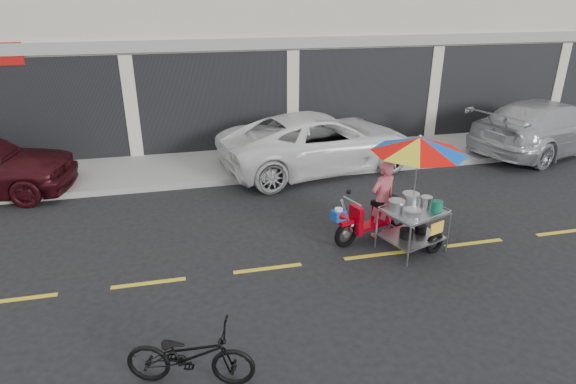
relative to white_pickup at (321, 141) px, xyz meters
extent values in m
plane|color=black|center=(-0.34, -4.70, -0.74)|extent=(90.00, 90.00, 0.00)
cube|color=gray|center=(-0.34, 0.80, -0.67)|extent=(45.00, 3.00, 0.15)
cube|color=beige|center=(-0.34, 5.80, 3.26)|extent=(36.00, 8.00, 8.00)
cube|color=black|center=(-0.34, 1.77, 0.71)|extent=(35.28, 0.06, 2.90)
cube|color=gray|center=(-0.34, 1.75, 2.36)|extent=(36.00, 0.12, 0.30)
cube|color=gold|center=(-0.34, -4.70, -0.74)|extent=(42.00, 0.10, 0.01)
imported|color=white|center=(0.00, 0.00, 0.00)|extent=(5.72, 3.42, 1.49)
imported|color=#BBBDC3|center=(6.88, -0.13, 0.02)|extent=(5.66, 3.69, 1.53)
imported|color=black|center=(-3.74, -7.05, -0.33)|extent=(1.67, 0.97, 0.83)
torus|color=black|center=(-0.77, -4.27, -0.49)|extent=(0.52, 0.27, 0.52)
torus|color=black|center=(0.52, -3.81, -0.49)|extent=(0.52, 0.27, 0.52)
cylinder|color=#9EA0A5|center=(-0.77, -4.27, -0.49)|extent=(0.14, 0.09, 0.13)
cylinder|color=#9EA0A5|center=(0.52, -3.81, -0.49)|extent=(0.14, 0.09, 0.13)
cube|color=#A5010F|center=(-0.77, -4.27, -0.25)|extent=(0.31, 0.20, 0.07)
cylinder|color=#9EA0A5|center=(-0.77, -4.27, -0.11)|extent=(0.33, 0.15, 0.73)
cube|color=#A5010F|center=(-0.55, -4.19, -0.25)|extent=(0.21, 0.33, 0.54)
cube|color=#A5010F|center=(-0.17, -4.06, -0.45)|extent=(0.77, 0.48, 0.07)
cube|color=#A5010F|center=(0.22, -3.92, -0.25)|extent=(0.72, 0.45, 0.36)
cube|color=black|center=(0.13, -3.95, -0.04)|extent=(0.63, 0.40, 0.09)
cylinder|color=#9EA0A5|center=(-0.67, -4.23, 0.16)|extent=(0.20, 0.48, 0.03)
sphere|color=black|center=(-0.67, -4.04, 0.27)|extent=(0.09, 0.09, 0.09)
cylinder|color=white|center=(-0.67, -4.23, -0.31)|extent=(0.14, 0.14, 0.05)
cube|color=navy|center=(-0.96, -4.33, -0.04)|extent=(0.29, 0.27, 0.18)
cylinder|color=white|center=(-0.96, -4.33, 0.07)|extent=(0.19, 0.19, 0.05)
cone|color=#A5010F|center=(-0.91, -4.48, -0.02)|extent=(0.22, 0.24, 0.16)
torus|color=black|center=(0.74, -4.85, -0.54)|extent=(0.42, 0.22, 0.42)
cylinder|color=#9EA0A5|center=(0.04, -5.19, -0.36)|extent=(0.04, 0.04, 0.77)
cylinder|color=#9EA0A5|center=(-0.23, -4.42, -0.36)|extent=(0.04, 0.04, 0.77)
cylinder|color=#9EA0A5|center=(0.98, -4.86, -0.36)|extent=(0.04, 0.04, 0.77)
cylinder|color=#9EA0A5|center=(0.71, -4.08, -0.36)|extent=(0.04, 0.04, 0.77)
cube|color=#9EA0A5|center=(0.37, -4.64, -0.47)|extent=(1.21, 1.10, 0.03)
cube|color=#9EA0A5|center=(0.37, -4.64, 0.03)|extent=(1.21, 1.10, 0.04)
cylinder|color=#9EA0A5|center=(0.51, -5.02, 0.08)|extent=(0.95, 0.35, 0.02)
cylinder|color=#9EA0A5|center=(0.24, -4.25, 0.08)|extent=(0.95, 0.35, 0.02)
cylinder|color=#9EA0A5|center=(-0.10, -4.80, 0.08)|extent=(0.29, 0.78, 0.02)
cylinder|color=#9EA0A5|center=(0.84, -4.47, 0.08)|extent=(0.29, 0.78, 0.02)
cylinder|color=#9EA0A5|center=(0.24, -4.25, -0.47)|extent=(0.26, 0.65, 0.04)
cylinder|color=#9EA0A5|center=(0.24, -4.25, -0.02)|extent=(0.26, 0.65, 0.04)
cube|color=yellow|center=(0.65, -5.00, -0.15)|extent=(0.31, 0.12, 0.23)
cylinder|color=#B7B7BC|center=(0.06, -4.55, 0.14)|extent=(0.38, 0.38, 0.18)
cylinder|color=#B7B7BC|center=(0.39, -4.42, 0.16)|extent=(0.39, 0.39, 0.24)
cylinder|color=#B7B7BC|center=(0.68, -4.48, 0.13)|extent=(0.27, 0.27, 0.16)
cylinder|color=#B7B7BC|center=(0.21, -4.87, 0.11)|extent=(0.39, 0.39, 0.13)
cylinder|color=#116548|center=(0.75, -4.74, 0.15)|extent=(0.25, 0.25, 0.20)
cylinder|color=black|center=(0.24, -4.68, -0.38)|extent=(0.32, 0.32, 0.16)
cylinder|color=black|center=(0.59, -4.56, -0.39)|extent=(0.28, 0.28, 0.15)
cylinder|color=#9EA0A5|center=(0.39, -4.53, 0.71)|extent=(0.03, 0.03, 1.36)
sphere|color=#9EA0A5|center=(0.39, -4.53, 1.41)|extent=(0.05, 0.05, 0.05)
imported|color=#BF505E|center=(0.05, -3.98, 0.03)|extent=(0.65, 0.53, 1.54)
camera|label=1|loc=(-3.62, -11.76, 3.73)|focal=30.00mm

